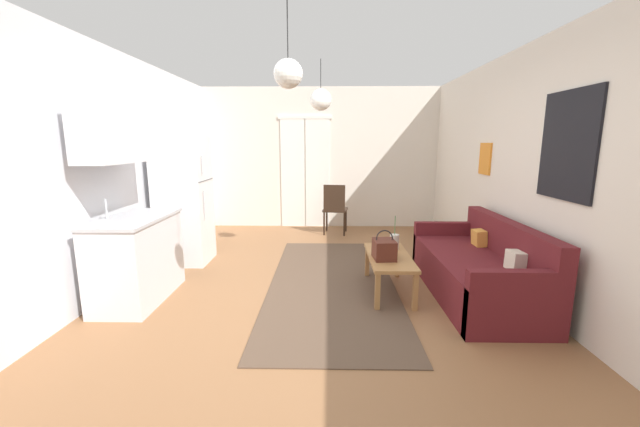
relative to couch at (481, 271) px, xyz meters
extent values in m
cube|color=#8E603D|center=(-1.79, -0.40, -0.32)|extent=(5.07, 8.24, 0.10)
cube|color=silver|center=(-1.79, 3.46, 1.06)|extent=(4.67, 0.10, 2.66)
cube|color=white|center=(-2.32, 3.40, 0.76)|extent=(0.46, 0.02, 2.07)
cube|color=white|center=(-1.84, 3.40, 0.76)|extent=(0.46, 0.02, 2.07)
cube|color=white|center=(-2.08, 3.40, 1.83)|extent=(1.02, 0.03, 0.06)
cube|color=silver|center=(0.49, -0.40, 1.06)|extent=(0.10, 7.84, 2.66)
cube|color=black|center=(0.43, -0.54, 1.34)|extent=(0.02, 0.76, 0.95)
cube|color=orange|center=(0.43, 1.16, 1.15)|extent=(0.02, 0.33, 0.41)
cube|color=silver|center=(-4.08, -0.40, 1.06)|extent=(0.10, 7.84, 2.66)
cube|color=blue|center=(-4.01, 0.51, 1.49)|extent=(0.02, 0.32, 0.40)
cube|color=brown|center=(-1.59, 0.33, -0.27)|extent=(1.44, 3.46, 0.01)
cube|color=#5B191E|center=(-0.08, 0.00, -0.05)|extent=(0.85, 1.99, 0.44)
cube|color=#5B191E|center=(0.27, 0.00, 0.14)|extent=(0.15, 1.99, 0.82)
cube|color=#5B191E|center=(-0.08, -0.94, 0.03)|extent=(0.85, 0.11, 0.61)
cube|color=#5B191E|center=(-0.08, 0.94, 0.03)|extent=(0.85, 0.11, 0.61)
cube|color=beige|center=(0.13, -0.44, 0.26)|extent=(0.14, 0.19, 0.19)
cube|color=gold|center=(0.13, 0.43, 0.26)|extent=(0.14, 0.19, 0.19)
cube|color=#A87542|center=(-0.97, 0.09, 0.13)|extent=(0.45, 1.04, 0.04)
cube|color=#A87542|center=(-1.16, -0.39, -0.08)|extent=(0.05, 0.05, 0.38)
cube|color=#A87542|center=(-0.79, -0.39, -0.08)|extent=(0.05, 0.05, 0.38)
cube|color=#A87542|center=(-1.16, 0.58, -0.08)|extent=(0.05, 0.05, 0.38)
cube|color=#A87542|center=(-0.79, 0.58, -0.08)|extent=(0.05, 0.05, 0.38)
cylinder|color=beige|center=(-0.87, 0.35, 0.23)|extent=(0.11, 0.11, 0.17)
cylinder|color=#477F42|center=(-0.87, 0.35, 0.43)|extent=(0.01, 0.01, 0.22)
cube|color=#512319|center=(-1.05, -0.03, 0.25)|extent=(0.24, 0.29, 0.21)
torus|color=black|center=(-1.05, -0.03, 0.37)|extent=(0.18, 0.01, 0.18)
cube|color=white|center=(-3.61, 1.12, 0.59)|extent=(0.64, 0.62, 1.73)
cube|color=#4C4C51|center=(-3.29, 1.12, 0.86)|extent=(0.01, 0.59, 0.01)
cylinder|color=#B7BABF|center=(-3.27, 0.95, 1.07)|extent=(0.02, 0.02, 0.24)
cylinder|color=#B7BABF|center=(-3.27, 0.95, 0.55)|extent=(0.02, 0.02, 0.38)
cube|color=silver|center=(-3.64, -0.16, 0.15)|extent=(0.55, 1.07, 0.85)
cube|color=#B7BABF|center=(-3.64, -0.16, 0.60)|extent=(0.58, 1.10, 0.03)
cube|color=#999BA0|center=(-3.64, -0.25, 0.55)|extent=(0.36, 0.40, 0.10)
cylinder|color=#B7BABF|center=(-3.85, -0.25, 0.71)|extent=(0.02, 0.02, 0.20)
cube|color=silver|center=(-3.75, -0.16, 1.46)|extent=(0.32, 0.97, 0.59)
cylinder|color=black|center=(-1.31, 2.96, -0.06)|extent=(0.03, 0.03, 0.43)
cylinder|color=black|center=(-1.66, 3.01, -0.06)|extent=(0.03, 0.03, 0.43)
cylinder|color=black|center=(-1.35, 2.62, -0.06)|extent=(0.03, 0.03, 0.43)
cylinder|color=black|center=(-1.71, 2.67, -0.06)|extent=(0.03, 0.03, 0.43)
cube|color=black|center=(-1.51, 2.81, 0.16)|extent=(0.47, 0.45, 0.04)
cube|color=black|center=(-1.53, 2.64, 0.40)|extent=(0.38, 0.08, 0.46)
cylinder|color=black|center=(-1.94, -1.04, 2.17)|extent=(0.01, 0.01, 0.43)
sphere|color=white|center=(-1.94, -1.04, 1.85)|extent=(0.21, 0.21, 0.21)
cylinder|color=black|center=(-1.74, 1.06, 2.21)|extent=(0.01, 0.01, 0.36)
sphere|color=white|center=(-1.74, 1.06, 1.90)|extent=(0.27, 0.27, 0.27)
camera|label=1|loc=(-1.66, -3.90, 1.37)|focal=21.16mm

